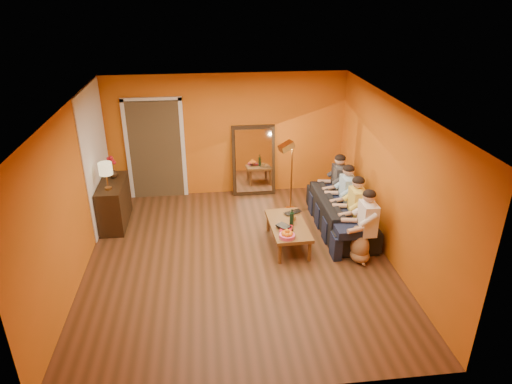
{
  "coord_description": "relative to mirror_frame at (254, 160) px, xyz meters",
  "views": [
    {
      "loc": [
        -0.47,
        -6.48,
        4.25
      ],
      "look_at": [
        0.35,
        0.5,
        1.0
      ],
      "focal_mm": 32.0,
      "sensor_mm": 36.0,
      "label": 1
    }
  ],
  "objects": [
    {
      "name": "flowers",
      "position": [
        -2.79,
        -0.83,
        0.43
      ],
      "size": [
        0.17,
        0.17,
        0.45
      ],
      "primitive_type": null,
      "color": "red",
      "rests_on": "vase"
    },
    {
      "name": "book_upper",
      "position": [
        0.16,
        -2.48,
        -0.28
      ],
      "size": [
        0.28,
        0.29,
        0.02
      ],
      "primitive_type": "imported",
      "rotation": [
        0.0,
        0.0,
        0.66
      ],
      "color": "black",
      "rests_on": "book_mid"
    },
    {
      "name": "table_lamp",
      "position": [
        -2.79,
        -1.38,
        0.34
      ],
      "size": [
        0.24,
        0.24,
        0.51
      ],
      "primitive_type": null,
      "color": "beige",
      "rests_on": "sideboard"
    },
    {
      "name": "floor_lamp",
      "position": [
        0.65,
        -0.95,
        -0.04
      ],
      "size": [
        0.36,
        0.33,
        1.44
      ],
      "primitive_type": null,
      "rotation": [
        0.0,
        0.0,
        0.35
      ],
      "color": "#BD7D37",
      "rests_on": "floor"
    },
    {
      "name": "person_mid_right",
      "position": [
        1.58,
        -1.65,
        -0.15
      ],
      "size": [
        0.7,
        0.44,
        1.22
      ],
      "primitive_type": null,
      "color": "#98C5EB",
      "rests_on": "sofa"
    },
    {
      "name": "person_mid_left",
      "position": [
        1.58,
        -2.2,
        -0.15
      ],
      "size": [
        0.7,
        0.44,
        1.22
      ],
      "primitive_type": null,
      "color": "#E0C54A",
      "rests_on": "sofa"
    },
    {
      "name": "coffee_table",
      "position": [
        0.34,
        -2.27,
        -0.55
      ],
      "size": [
        0.66,
        1.24,
        0.42
      ],
      "primitive_type": null,
      "rotation": [
        0.0,
        0.0,
        0.03
      ],
      "color": "brown",
      "rests_on": "floor"
    },
    {
      "name": "wine_bottle",
      "position": [
        0.39,
        -2.32,
        -0.18
      ],
      "size": [
        0.07,
        0.07,
        0.31
      ],
      "primitive_type": "cylinder",
      "color": "black",
      "rests_on": "coffee_table"
    },
    {
      "name": "book_mid",
      "position": [
        0.17,
        -2.46,
        -0.31
      ],
      "size": [
        0.27,
        0.32,
        0.02
      ],
      "primitive_type": "imported",
      "rotation": [
        0.0,
        0.0,
        -0.31
      ],
      "color": "red",
      "rests_on": "book_lower"
    },
    {
      "name": "room_shell",
      "position": [
        -0.55,
        -2.26,
        0.54
      ],
      "size": [
        5.0,
        5.5,
        2.6
      ],
      "color": "brown",
      "rests_on": "ground"
    },
    {
      "name": "mirror_frame",
      "position": [
        0.0,
        0.0,
        0.0
      ],
      "size": [
        0.92,
        0.27,
        1.51
      ],
      "primitive_type": "cube",
      "rotation": [
        -0.14,
        0.0,
        0.0
      ],
      "color": "black",
      "rests_on": "floor"
    },
    {
      "name": "person_far_left",
      "position": [
        1.58,
        -2.75,
        -0.15
      ],
      "size": [
        0.7,
        0.44,
        1.22
      ],
      "primitive_type": null,
      "color": "silver",
      "rests_on": "sofa"
    },
    {
      "name": "doorway_recess",
      "position": [
        -2.05,
        0.2,
        0.29
      ],
      "size": [
        1.06,
        0.3,
        2.1
      ],
      "primitive_type": "cube",
      "color": "#3F2D19",
      "rests_on": "floor"
    },
    {
      "name": "tumbler",
      "position": [
        0.46,
        -2.15,
        -0.29
      ],
      "size": [
        0.12,
        0.12,
        0.09
      ],
      "primitive_type": "imported",
      "rotation": [
        0.0,
        0.0,
        -0.26
      ],
      "color": "#B27F3F",
      "rests_on": "coffee_table"
    },
    {
      "name": "door_jamb_right",
      "position": [
        -1.48,
        0.08,
        0.29
      ],
      "size": [
        0.08,
        0.06,
        2.2
      ],
      "primitive_type": "cube",
      "color": "white",
      "rests_on": "wall_back"
    },
    {
      "name": "dog",
      "position": [
        1.45,
        -2.86,
        -0.46
      ],
      "size": [
        0.41,
        0.55,
        0.59
      ],
      "primitive_type": null,
      "rotation": [
        0.0,
        0.0,
        0.18
      ],
      "color": "#A7724B",
      "rests_on": "floor"
    },
    {
      "name": "vase",
      "position": [
        -2.79,
        -0.83,
        0.19
      ],
      "size": [
        0.19,
        0.19,
        0.2
      ],
      "primitive_type": "imported",
      "color": "black",
      "rests_on": "sideboard"
    },
    {
      "name": "book_lower",
      "position": [
        0.16,
        -2.47,
        -0.33
      ],
      "size": [
        0.27,
        0.31,
        0.02
      ],
      "primitive_type": "imported",
      "rotation": [
        0.0,
        0.0,
        0.36
      ],
      "color": "black",
      "rests_on": "coffee_table"
    },
    {
      "name": "door_jamb_left",
      "position": [
        -2.62,
        0.08,
        0.29
      ],
      "size": [
        0.08,
        0.06,
        2.2
      ],
      "primitive_type": "cube",
      "color": "white",
      "rests_on": "wall_back"
    },
    {
      "name": "sofa",
      "position": [
        1.45,
        -1.75,
        -0.45
      ],
      "size": [
        2.15,
        0.84,
        0.63
      ],
      "primitive_type": "imported",
      "rotation": [
        0.0,
        0.0,
        1.57
      ],
      "color": "black",
      "rests_on": "floor"
    },
    {
      "name": "door_header",
      "position": [
        -2.05,
        0.08,
        1.36
      ],
      "size": [
        1.22,
        0.06,
        0.08
      ],
      "primitive_type": "cube",
      "color": "white",
      "rests_on": "wall_back"
    },
    {
      "name": "mirror_glass",
      "position": [
        0.0,
        -0.04,
        0.0
      ],
      "size": [
        0.78,
        0.21,
        1.35
      ],
      "primitive_type": "cube",
      "rotation": [
        -0.14,
        0.0,
        0.0
      ],
      "color": "white",
      "rests_on": "mirror_frame"
    },
    {
      "name": "person_far_right",
      "position": [
        1.58,
        -1.1,
        -0.15
      ],
      "size": [
        0.7,
        0.44,
        1.22
      ],
      "primitive_type": null,
      "color": "#343439",
      "rests_on": "sofa"
    },
    {
      "name": "laptop",
      "position": [
        0.52,
        -1.92,
        -0.33
      ],
      "size": [
        0.39,
        0.33,
        0.03
      ],
      "primitive_type": "imported",
      "rotation": [
        0.0,
        0.0,
        0.42
      ],
      "color": "black",
      "rests_on": "coffee_table"
    },
    {
      "name": "white_accent",
      "position": [
        -3.04,
        -0.88,
        0.54
      ],
      "size": [
        0.02,
        1.9,
        2.58
      ],
      "primitive_type": "cube",
      "color": "white",
      "rests_on": "wall_left"
    },
    {
      "name": "sideboard",
      "position": [
        -2.79,
        -1.08,
        -0.34
      ],
      "size": [
        0.44,
        1.18,
        0.85
      ],
      "primitive_type": "cube",
      "color": "black",
      "rests_on": "floor"
    },
    {
      "name": "fruit_bowl",
      "position": [
        0.24,
        -2.72,
        -0.26
      ],
      "size": [
        0.26,
        0.26,
        0.16
      ],
      "primitive_type": null,
      "color": "#EA5287",
      "rests_on": "coffee_table"
    }
  ]
}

